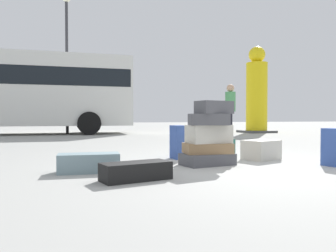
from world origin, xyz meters
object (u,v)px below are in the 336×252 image
at_px(suitcase_tower, 209,138).
at_px(suitcase_slate_upright_blue, 89,163).
at_px(suitcase_cream_foreground_near, 261,150).
at_px(yellow_dummy_statue, 257,95).
at_px(person_bearded_onlooker, 230,107).
at_px(suitcase_black_behind_tower, 136,171).
at_px(parked_bus, 4,88).
at_px(suitcase_navy_white_trunk, 178,142).
at_px(lamp_post, 67,42).
at_px(suitcase_teal_left_side, 211,147).

distance_m(suitcase_tower, suitcase_slate_upright_blue, 1.71).
height_order(suitcase_cream_foreground_near, yellow_dummy_statue, yellow_dummy_statue).
distance_m(suitcase_slate_upright_blue, person_bearded_onlooker, 6.33).
bearing_deg(suitcase_black_behind_tower, parked_bus, 92.03).
height_order(suitcase_tower, suitcase_slate_upright_blue, suitcase_tower).
height_order(suitcase_tower, parked_bus, parked_bus).
distance_m(suitcase_tower, suitcase_cream_foreground_near, 1.11).
bearing_deg(suitcase_black_behind_tower, person_bearded_onlooker, 39.96).
xyz_separation_m(suitcase_navy_white_trunk, parked_bus, (-3.94, 9.36, 1.56)).
bearing_deg(parked_bus, lamp_post, 5.89).
bearing_deg(parked_bus, suitcase_black_behind_tower, -73.73).
height_order(suitcase_black_behind_tower, lamp_post, lamp_post).
bearing_deg(person_bearded_onlooker, suitcase_black_behind_tower, -7.05).
xyz_separation_m(suitcase_cream_foreground_near, suitcase_teal_left_side, (-0.55, 0.70, -0.01)).
relative_size(suitcase_cream_foreground_near, yellow_dummy_statue, 0.14).
height_order(suitcase_teal_left_side, yellow_dummy_statue, yellow_dummy_statue).
distance_m(person_bearded_onlooker, parked_bus, 9.01).
xyz_separation_m(suitcase_slate_upright_blue, person_bearded_onlooker, (4.39, 4.48, 0.87)).
height_order(suitcase_navy_white_trunk, yellow_dummy_statue, yellow_dummy_statue).
xyz_separation_m(person_bearded_onlooker, lamp_post, (-4.44, 5.99, 2.86)).
bearing_deg(lamp_post, suitcase_cream_foreground_near, -74.51).
distance_m(suitcase_tower, yellow_dummy_statue, 10.72).
distance_m(suitcase_black_behind_tower, suitcase_navy_white_trunk, 1.94).
bearing_deg(suitcase_teal_left_side, suitcase_navy_white_trunk, -157.16).
bearing_deg(yellow_dummy_statue, parked_bus, 171.36).
bearing_deg(suitcase_slate_upright_blue, parked_bus, 107.46).
relative_size(suitcase_navy_white_trunk, lamp_post, 0.09).
bearing_deg(suitcase_teal_left_side, suitcase_black_behind_tower, -126.85).
bearing_deg(suitcase_slate_upright_blue, suitcase_tower, 8.73).
xyz_separation_m(suitcase_navy_white_trunk, yellow_dummy_statue, (6.49, 7.78, 1.42)).
relative_size(suitcase_teal_left_side, suitcase_navy_white_trunk, 1.44).
xyz_separation_m(suitcase_navy_white_trunk, lamp_post, (-1.55, 9.54, 3.57)).
bearing_deg(suitcase_navy_white_trunk, parked_bus, 108.17).
height_order(yellow_dummy_statue, lamp_post, lamp_post).
bearing_deg(suitcase_navy_white_trunk, person_bearded_onlooker, 46.25).
xyz_separation_m(suitcase_cream_foreground_near, lamp_post, (-2.79, 10.06, 3.69)).
bearing_deg(suitcase_navy_white_trunk, suitcase_teal_left_side, 11.08).
xyz_separation_m(suitcase_black_behind_tower, lamp_post, (-0.49, 11.16, 3.75)).
relative_size(yellow_dummy_statue, parked_bus, 0.39).
relative_size(suitcase_tower, suitcase_teal_left_side, 1.15).
height_order(suitcase_slate_upright_blue, parked_bus, parked_bus).
relative_size(person_bearded_onlooker, lamp_post, 0.28).
xyz_separation_m(suitcase_slate_upright_blue, suitcase_navy_white_trunk, (1.50, 0.92, 0.16)).
relative_size(suitcase_tower, yellow_dummy_statue, 0.24).
relative_size(suitcase_slate_upright_blue, person_bearded_onlooker, 0.45).
height_order(suitcase_teal_left_side, person_bearded_onlooker, person_bearded_onlooker).
bearing_deg(suitcase_teal_left_side, lamp_post, 110.55).
bearing_deg(lamp_post, person_bearded_onlooker, -53.46).
bearing_deg(lamp_post, parked_bus, -175.67).
bearing_deg(suitcase_black_behind_tower, suitcase_cream_foreground_near, 13.00).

